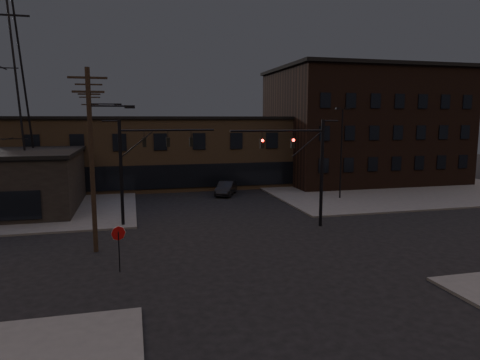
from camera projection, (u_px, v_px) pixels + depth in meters
name	position (u px, v px, depth m)	size (l,w,h in m)	color
ground	(254.00, 250.00, 26.51)	(140.00, 140.00, 0.00)	black
sidewalk_ne	(376.00, 184.00, 52.95)	(30.00, 30.00, 0.15)	#474744
building_row	(192.00, 152.00, 52.81)	(40.00, 12.00, 8.00)	brown
building_right	(361.00, 127.00, 55.80)	(22.00, 16.00, 14.00)	black
traffic_signal_near	(308.00, 162.00, 31.42)	(7.12, 0.24, 8.00)	black
traffic_signal_far	(138.00, 160.00, 31.84)	(7.12, 0.24, 8.00)	black
stop_sign	(119.00, 238.00, 22.40)	(0.72, 0.33, 2.48)	black
utility_pole_near	(93.00, 156.00, 25.31)	(3.70, 0.28, 11.00)	black
utility_pole_mid	(92.00, 141.00, 36.54)	(3.70, 0.28, 11.50)	black
utility_pole_far	(92.00, 139.00, 47.85)	(2.20, 0.28, 11.00)	black
transmission_tower	(2.00, 68.00, 37.64)	(7.00, 7.00, 25.00)	black
lot_light_a	(342.00, 145.00, 42.31)	(1.50, 0.28, 9.14)	black
lot_light_b	(369.00, 141.00, 48.57)	(1.50, 0.28, 9.14)	black
parked_car_lot_a	(336.00, 179.00, 51.39)	(1.61, 4.01, 1.37)	black
parked_car_lot_b	(326.00, 181.00, 50.19)	(1.70, 4.18, 1.21)	#BABBBD
car_crossing	(226.00, 188.00, 45.38)	(1.57, 4.49, 1.48)	black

